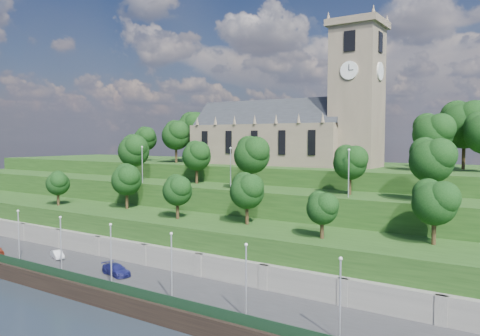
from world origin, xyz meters
The scene contains 16 objects.
ground centered at (0.00, 0.00, 0.00)m, with size 320.00×320.00×0.00m, color black.
promenade centered at (0.00, 6.00, 1.00)m, with size 160.00×12.00×2.00m, color #2D2D30.
quay_wall centered at (0.00, -0.05, 1.10)m, with size 160.00×0.50×2.20m, color black.
fence centered at (0.00, 0.60, 2.60)m, with size 160.00×0.10×1.20m, color #17331E.
retaining_wall centered at (0.00, 11.97, 2.50)m, with size 160.00×2.10×5.00m.
embankment_lower centered at (0.00, 18.00, 4.00)m, with size 160.00×12.00×8.00m, color #1D3E14.
embankment_upper centered at (0.00, 29.00, 6.00)m, with size 160.00×10.00×12.00m, color #1D3E14.
hilltop centered at (0.00, 50.00, 7.50)m, with size 160.00×32.00×15.00m, color #1D3E14.
church centered at (0.79, 45.98, 22.52)m, with size 38.60×12.35×27.60m.
trees_lower centered at (1.72, 18.51, 12.89)m, with size 69.03×8.76×7.90m.
trees_upper centered at (1.76, 28.04, 17.72)m, with size 61.38×8.54×9.09m.
trees_hilltop centered at (4.45, 45.65, 22.08)m, with size 76.57×17.03×11.75m.
lamp_posts_promenade centered at (-2.00, 2.50, 6.46)m, with size 60.36×0.36×7.71m.
lamp_posts_upper centered at (0.00, 26.00, 16.00)m, with size 40.36×0.36×6.82m.
car_middle centered at (-18.72, 6.62, 2.60)m, with size 1.27×3.64×1.20m, color #B8B7BC.
car_right centered at (-4.53, 5.53, 2.73)m, with size 2.04×5.01×1.45m, color navy.
Camera 1 is at (43.01, -36.71, 20.22)m, focal length 35.00 mm.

